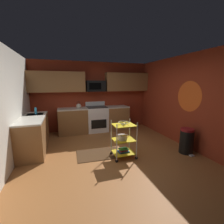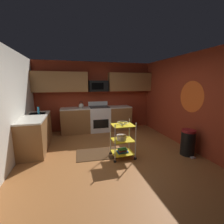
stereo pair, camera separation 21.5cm
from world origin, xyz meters
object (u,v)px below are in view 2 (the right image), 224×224
(oven_range, at_px, (99,118))
(book_stack, at_px, (122,151))
(fruit_bowl, at_px, (123,123))
(dish_soap_bottle, at_px, (38,110))
(rolling_cart, at_px, (123,140))
(mixing_bowl_large, at_px, (121,137))
(kettle, at_px, (81,106))
(microwave, at_px, (98,86))
(trash_can, at_px, (188,142))

(oven_range, height_order, book_stack, oven_range)
(fruit_bowl, xyz_separation_m, dish_soap_bottle, (-2.12, 1.53, 0.14))
(rolling_cart, distance_m, mixing_bowl_large, 0.07)
(rolling_cart, relative_size, dish_soap_bottle, 4.57)
(rolling_cart, xyz_separation_m, book_stack, (0.00, 0.00, -0.28))
(oven_range, relative_size, kettle, 4.17)
(oven_range, relative_size, fruit_bowl, 4.04)
(microwave, relative_size, book_stack, 2.62)
(dish_soap_bottle, bearing_deg, trash_can, -25.71)
(dish_soap_bottle, bearing_deg, rolling_cart, -35.78)
(oven_range, height_order, mixing_bowl_large, oven_range)
(rolling_cart, bearing_deg, microwave, 93.79)
(mixing_bowl_large, bearing_deg, trash_can, -9.72)
(oven_range, distance_m, rolling_cart, 2.30)
(oven_range, height_order, kettle, kettle)
(microwave, height_order, mixing_bowl_large, microwave)
(oven_range, distance_m, kettle, 0.84)
(microwave, relative_size, fruit_bowl, 2.57)
(fruit_bowl, relative_size, dish_soap_bottle, 1.36)
(book_stack, xyz_separation_m, kettle, (-0.82, 2.29, 0.83))
(kettle, bearing_deg, oven_range, 0.33)
(oven_range, bearing_deg, rolling_cart, -86.05)
(rolling_cart, height_order, kettle, kettle)
(rolling_cart, distance_m, dish_soap_bottle, 2.67)
(fruit_bowl, bearing_deg, dish_soap_bottle, 144.22)
(oven_range, xyz_separation_m, microwave, (-0.00, 0.10, 1.22))
(book_stack, height_order, kettle, kettle)
(fruit_bowl, distance_m, kettle, 2.44)
(oven_range, distance_m, trash_can, 3.16)
(microwave, xyz_separation_m, trash_can, (1.81, -2.69, -1.37))
(rolling_cart, xyz_separation_m, fruit_bowl, (-0.00, 0.00, 0.42))
(rolling_cart, height_order, trash_can, rolling_cart)
(mixing_bowl_large, xyz_separation_m, dish_soap_bottle, (-2.09, 1.53, 0.50))
(rolling_cart, relative_size, book_stack, 3.43)
(mixing_bowl_large, xyz_separation_m, trash_can, (1.68, -0.29, -0.19))
(kettle, bearing_deg, rolling_cart, -70.23)
(fruit_bowl, relative_size, kettle, 1.03)
(microwave, height_order, book_stack, microwave)
(book_stack, distance_m, trash_can, 1.68)
(trash_can, bearing_deg, kettle, 133.80)
(fruit_bowl, xyz_separation_m, book_stack, (0.00, 0.00, -0.70))
(book_stack, relative_size, trash_can, 0.40)
(mixing_bowl_large, bearing_deg, rolling_cart, -0.00)
(kettle, bearing_deg, fruit_bowl, -70.23)
(trash_can, bearing_deg, book_stack, 170.11)
(fruit_bowl, bearing_deg, book_stack, 0.00)
(oven_range, relative_size, trash_can, 1.67)
(mixing_bowl_large, bearing_deg, kettle, 109.12)
(oven_range, relative_size, microwave, 1.57)
(microwave, distance_m, book_stack, 2.85)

